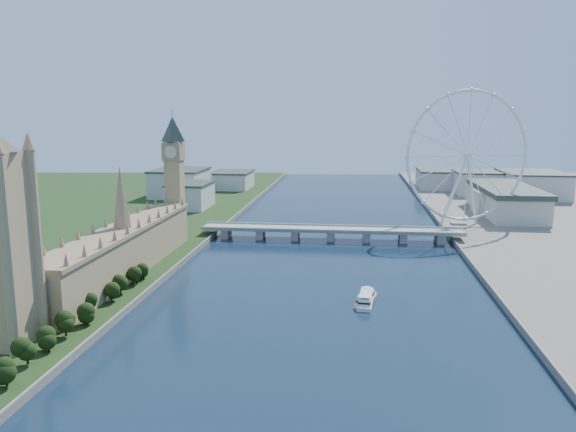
# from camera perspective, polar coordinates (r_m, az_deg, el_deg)

# --- Properties ---
(tree_row) EXTENTS (8.07, 200.07, 19.28)m
(tree_row) POSITION_cam_1_polar(r_m,az_deg,el_deg) (283.21, -21.68, -10.26)
(tree_row) COLOR #1C310E
(tree_row) RESTS_ON ground
(parliament_range) EXTENTS (24.00, 200.00, 70.00)m
(parliament_range) POSITION_cam_1_polar(r_m,az_deg,el_deg) (376.44, -16.35, -3.36)
(parliament_range) COLOR tan
(parliament_range) RESTS_ON ground
(big_ben) EXTENTS (20.02, 20.02, 110.00)m
(big_ben) POSITION_cam_1_polar(r_m,az_deg,el_deg) (469.14, -11.53, 5.42)
(big_ben) COLOR tan
(big_ben) RESTS_ON ground
(westminster_bridge) EXTENTS (220.00, 22.00, 9.50)m
(westminster_bridge) POSITION_cam_1_polar(r_m,az_deg,el_deg) (476.78, 4.38, -1.62)
(westminster_bridge) COLOR gray
(westminster_bridge) RESTS_ON ground
(london_eye) EXTENTS (113.60, 39.12, 124.30)m
(london_eye) POSITION_cam_1_polar(r_m,az_deg,el_deg) (532.63, 17.79, 5.79)
(london_eye) COLOR silver
(london_eye) RESTS_ON ground
(county_hall) EXTENTS (54.00, 144.00, 35.00)m
(county_hall) POSITION_cam_1_polar(r_m,az_deg,el_deg) (625.50, 21.10, -0.06)
(county_hall) COLOR beige
(county_hall) RESTS_ON ground
(city_skyline) EXTENTS (505.00, 280.00, 32.00)m
(city_skyline) POSITION_cam_1_polar(r_m,az_deg,el_deg) (731.97, 8.29, 3.27)
(city_skyline) COLOR beige
(city_skyline) RESTS_ON ground
(tour_boat_near) EXTENTS (11.10, 32.58, 7.08)m
(tour_boat_near) POSITION_cam_1_polar(r_m,az_deg,el_deg) (321.31, 7.88, -8.80)
(tour_boat_near) COLOR silver
(tour_boat_near) RESTS_ON ground
(tour_boat_far) EXTENTS (14.52, 29.35, 6.27)m
(tour_boat_far) POSITION_cam_1_polar(r_m,az_deg,el_deg) (323.16, 7.89, -8.69)
(tour_boat_far) COLOR beige
(tour_boat_far) RESTS_ON ground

